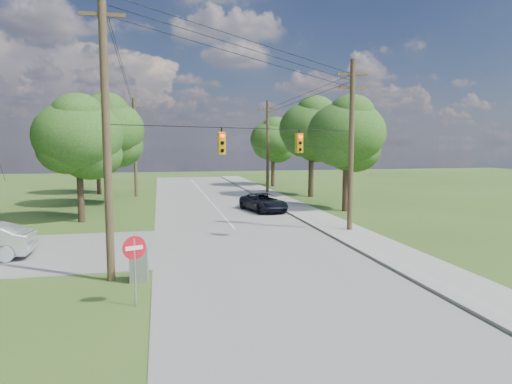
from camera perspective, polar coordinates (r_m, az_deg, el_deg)
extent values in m
plane|color=#34561C|center=(19.17, -3.68, -10.49)|extent=(140.00, 140.00, 0.00)
cube|color=gray|center=(24.26, -0.70, -6.88)|extent=(10.00, 100.00, 0.03)
cube|color=#A9A69E|center=(26.36, 13.81, -5.90)|extent=(2.60, 100.00, 0.12)
cylinder|color=brown|center=(18.69, -18.22, 7.43)|extent=(0.32, 0.32, 12.00)
cube|color=brown|center=(19.30, -18.67, 20.29)|extent=(1.70, 0.12, 0.14)
cylinder|color=brown|center=(28.61, 11.82, 5.55)|extent=(0.32, 0.32, 10.50)
cube|color=brown|center=(28.90, 12.01, 14.21)|extent=(2.00, 0.12, 0.14)
cube|color=brown|center=(28.80, 11.98, 12.63)|extent=(1.70, 0.12, 0.14)
cylinder|color=brown|center=(49.54, 1.46, 5.59)|extent=(0.32, 0.32, 10.00)
cube|color=brown|center=(49.67, 1.48, 10.33)|extent=(2.00, 0.12, 0.14)
cylinder|color=brown|center=(48.24, -14.88, 5.37)|extent=(0.32, 0.32, 10.00)
cube|color=brown|center=(48.37, -15.02, 10.23)|extent=(2.00, 0.12, 0.14)
cylinder|color=black|center=(23.40, 0.05, 18.15)|extent=(13.52, 7.63, 1.53)
cylinder|color=black|center=(23.32, 0.05, 17.19)|extent=(13.52, 7.63, 1.53)
cylinder|color=black|center=(23.24, 0.05, 16.23)|extent=(13.52, 7.63, 1.53)
cylinder|color=black|center=(39.12, 5.31, 11.80)|extent=(0.03, 22.00, 0.53)
cylinder|color=black|center=(33.77, -16.05, 13.77)|extent=(0.43, 29.60, 2.03)
cylinder|color=black|center=(39.08, 5.31, 11.21)|extent=(0.03, 22.00, 0.53)
cylinder|color=black|center=(33.72, -16.03, 13.10)|extent=(0.43, 29.60, 2.03)
cylinder|color=black|center=(22.90, 0.05, 7.94)|extent=(13.52, 7.63, 0.04)
cube|color=gold|center=(21.39, -4.27, 6.11)|extent=(0.32, 0.22, 1.05)
sphere|color=#FF0C05|center=(21.26, -4.23, 7.05)|extent=(0.17, 0.17, 0.17)
cube|color=gold|center=(21.63, -4.36, 6.11)|extent=(0.32, 0.22, 1.05)
sphere|color=#FF0C05|center=(21.77, -4.41, 7.03)|extent=(0.17, 0.17, 0.17)
cube|color=gold|center=(24.93, 5.48, 6.10)|extent=(0.32, 0.22, 1.05)
sphere|color=#FF0C05|center=(24.80, 5.59, 6.91)|extent=(0.17, 0.17, 0.17)
cube|color=gold|center=(25.16, 5.32, 6.10)|extent=(0.32, 0.22, 1.05)
sphere|color=#FF0C05|center=(25.29, 5.23, 6.90)|extent=(0.17, 0.17, 0.17)
cylinder|color=#413020|center=(33.84, -21.05, -0.89)|extent=(0.45, 0.45, 3.15)
ellipsoid|color=#1E4514|center=(33.62, -21.34, 6.51)|extent=(6.00, 6.00, 4.92)
cylinder|color=#413020|center=(41.58, -17.99, 0.70)|extent=(0.50, 0.50, 3.50)
ellipsoid|color=#1E4514|center=(41.43, -18.21, 7.39)|extent=(6.40, 6.40, 5.25)
cylinder|color=#413020|center=(51.72, -19.05, 1.58)|extent=(0.48, 0.47, 3.32)
ellipsoid|color=#1E4514|center=(51.58, -19.23, 6.69)|extent=(6.00, 6.00, 4.92)
cylinder|color=#413020|center=(37.37, 11.11, 0.17)|extent=(0.48, 0.48, 3.32)
ellipsoid|color=#1E4514|center=(37.19, 11.26, 7.25)|extent=(6.20, 6.20, 5.08)
cylinder|color=#413020|center=(46.84, 6.89, 1.64)|extent=(0.52, 0.52, 3.67)
ellipsoid|color=#1E4514|center=(46.72, 6.97, 7.88)|extent=(6.60, 6.60, 5.41)
cylinder|color=#413020|center=(58.06, 2.11, 2.29)|extent=(0.45, 0.45, 3.15)
ellipsoid|color=#1E4514|center=(57.93, 2.13, 6.60)|extent=(5.80, 5.80, 4.76)
imported|color=black|center=(36.56, 0.95, -1.30)|extent=(3.49, 5.52, 1.42)
cube|color=#94989A|center=(18.81, -14.43, -8.99)|extent=(0.72, 0.53, 1.27)
cylinder|color=#94989A|center=(16.00, -14.89, -9.72)|extent=(0.06, 0.06, 2.33)
cylinder|color=red|center=(15.79, -14.98, -6.76)|extent=(0.76, 0.32, 0.81)
cube|color=white|center=(15.76, -14.99, -6.78)|extent=(0.56, 0.24, 0.14)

